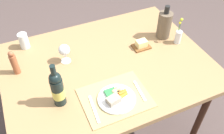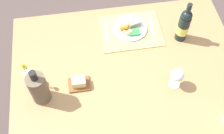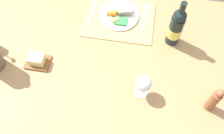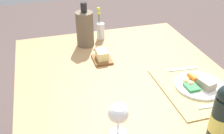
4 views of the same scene
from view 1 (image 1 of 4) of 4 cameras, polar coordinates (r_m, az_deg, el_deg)
ground_plane at (r=2.33m, az=-0.88°, el=-13.16°), size 8.00×8.00×0.00m
dining_table at (r=1.78m, az=-1.13°, el=-0.68°), size 1.45×1.08×0.78m
placemat at (r=1.52m, az=0.74°, el=-7.21°), size 0.42×0.33×0.01m
dinner_plate at (r=1.50m, az=1.00°, el=-7.20°), size 0.24×0.24×0.05m
fork at (r=1.46m, az=-4.25°, el=-9.79°), size 0.03×0.21×0.00m
knife at (r=1.56m, az=6.47°, el=-5.53°), size 0.03×0.17×0.00m
pepper_mill at (r=1.73m, az=-21.96°, el=0.90°), size 0.04×0.04×0.19m
wine_glass at (r=1.72m, az=-11.14°, el=3.84°), size 0.08×0.08×0.15m
wine_bottle at (r=1.44m, az=-12.67°, el=-5.00°), size 0.08×0.08×0.31m
cooler_bottle at (r=1.95m, az=12.18°, el=9.66°), size 0.11×0.11×0.27m
flower_vase at (r=1.95m, az=15.23°, el=7.09°), size 0.05×0.05×0.22m
butter_dish at (r=1.87m, az=6.91°, el=5.23°), size 0.13×0.10×0.06m
water_tumbler at (r=1.95m, az=-19.94°, el=5.62°), size 0.07×0.07×0.12m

